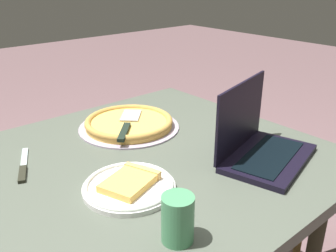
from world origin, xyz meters
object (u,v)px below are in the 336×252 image
object	(u,v)px
pizza_tray	(129,123)
table_knife	(23,168)
drink_cup	(178,218)
dining_table	(151,174)
laptop	(259,142)
pizza_plate	(129,185)

from	to	relation	value
pizza_tray	table_knife	world-z (taller)	pizza_tray
pizza_tray	drink_cup	world-z (taller)	drink_cup
table_knife	drink_cup	distance (m)	0.56
dining_table	laptop	bearing A→B (deg)	136.86
dining_table	pizza_plate	world-z (taller)	pizza_plate
laptop	drink_cup	bearing A→B (deg)	14.99
pizza_tray	dining_table	bearing A→B (deg)	71.48
table_knife	drink_cup	bearing A→B (deg)	104.41
pizza_plate	pizza_tray	world-z (taller)	pizza_tray
pizza_plate	table_knife	distance (m)	0.35
laptop	pizza_plate	bearing A→B (deg)	-15.20
pizza_plate	pizza_tray	size ratio (longest dim) A/B	0.67
table_knife	laptop	bearing A→B (deg)	144.93
pizza_plate	pizza_tray	distance (m)	0.43
pizza_plate	drink_cup	bearing A→B (deg)	80.99
table_knife	drink_cup	world-z (taller)	drink_cup
dining_table	pizza_tray	xyz separation A→B (m)	(-0.08, -0.23, 0.09)
pizza_tray	drink_cup	bearing A→B (deg)	64.13
dining_table	drink_cup	distance (m)	0.43
pizza_tray	drink_cup	size ratio (longest dim) A/B	3.38
dining_table	laptop	world-z (taller)	laptop
dining_table	table_knife	distance (m)	0.40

